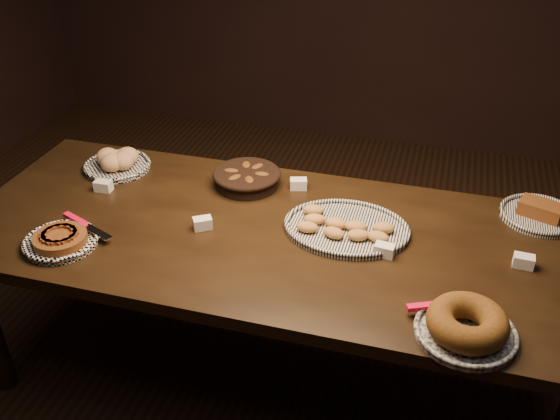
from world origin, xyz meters
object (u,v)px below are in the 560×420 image
(buffet_table, at_px, (271,247))
(bundt_cake_plate, at_px, (466,326))
(madeleine_platter, at_px, (345,227))
(apple_tart_plate, at_px, (61,240))

(buffet_table, distance_m, bundt_cake_plate, 0.83)
(madeleine_platter, relative_size, bundt_cake_plate, 1.40)
(buffet_table, bearing_deg, apple_tart_plate, -157.73)
(buffet_table, height_order, madeleine_platter, madeleine_platter)
(apple_tart_plate, relative_size, madeleine_platter, 0.67)
(apple_tart_plate, distance_m, madeleine_platter, 1.05)
(madeleine_platter, bearing_deg, buffet_table, -162.75)
(madeleine_platter, xyz_separation_m, bundt_cake_plate, (0.45, -0.46, 0.02))
(madeleine_platter, bearing_deg, bundt_cake_plate, -44.09)
(madeleine_platter, height_order, bundt_cake_plate, bundt_cake_plate)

